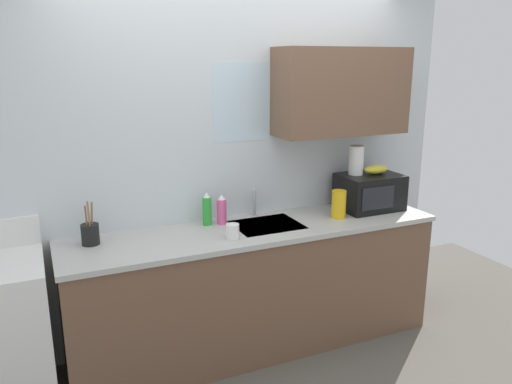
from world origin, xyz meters
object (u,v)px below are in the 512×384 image
(dish_soap_bottle_pink, at_px, (222,210))
(cereal_canister, at_px, (339,204))
(microwave, at_px, (369,192))
(banana_bunch, at_px, (376,169))
(mug_white, at_px, (233,231))
(dish_soap_bottle_green, at_px, (207,210))
(utensil_crock, at_px, (90,234))
(paper_towel_roll, at_px, (356,160))

(dish_soap_bottle_pink, bearing_deg, cereal_canister, -14.78)
(microwave, distance_m, banana_bunch, 0.18)
(banana_bunch, distance_m, mug_white, 1.29)
(dish_soap_bottle_pink, bearing_deg, mug_white, -97.43)
(dish_soap_bottle_pink, height_order, dish_soap_bottle_green, dish_soap_bottle_green)
(microwave, relative_size, dish_soap_bottle_green, 1.97)
(utensil_crock, bearing_deg, paper_towel_roll, -0.58)
(microwave, distance_m, utensil_crock, 2.05)
(paper_towel_roll, xyz_separation_m, cereal_canister, (-0.24, -0.15, -0.28))
(microwave, distance_m, paper_towel_roll, 0.27)
(cereal_canister, height_order, mug_white, cereal_canister)
(dish_soap_bottle_pink, bearing_deg, paper_towel_roll, -3.59)
(paper_towel_roll, relative_size, dish_soap_bottle_green, 0.94)
(dish_soap_bottle_pink, distance_m, utensil_crock, 0.89)
(dish_soap_bottle_pink, xyz_separation_m, utensil_crock, (-0.89, -0.05, -0.03))
(dish_soap_bottle_green, distance_m, utensil_crock, 0.79)
(cereal_canister, bearing_deg, microwave, 16.17)
(cereal_canister, bearing_deg, dish_soap_bottle_pink, 165.22)
(microwave, bearing_deg, dish_soap_bottle_green, 173.64)
(dish_soap_bottle_pink, height_order, cereal_canister, dish_soap_bottle_pink)
(cereal_canister, xyz_separation_m, utensil_crock, (-1.71, 0.17, -0.03))
(paper_towel_roll, distance_m, utensil_crock, 1.97)
(dish_soap_bottle_pink, height_order, mug_white, dish_soap_bottle_pink)
(mug_white, bearing_deg, utensil_crock, 162.92)
(banana_bunch, relative_size, cereal_canister, 0.98)
(mug_white, bearing_deg, banana_bunch, 8.64)
(dish_soap_bottle_green, bearing_deg, mug_white, -79.74)
(microwave, height_order, cereal_canister, microwave)
(paper_towel_roll, bearing_deg, cereal_canister, -147.99)
(dish_soap_bottle_pink, xyz_separation_m, cereal_canister, (0.82, -0.22, 0.00))
(mug_white, xyz_separation_m, utensil_crock, (-0.85, 0.26, 0.02))
(microwave, relative_size, banana_bunch, 2.30)
(mug_white, bearing_deg, dish_soap_bottle_pink, 82.57)
(mug_white, bearing_deg, paper_towel_roll, 12.30)
(microwave, relative_size, paper_towel_roll, 2.09)
(dish_soap_bottle_green, relative_size, utensil_crock, 0.83)
(dish_soap_bottle_green, height_order, utensil_crock, utensil_crock)
(microwave, distance_m, cereal_canister, 0.36)
(banana_bunch, distance_m, cereal_canister, 0.45)
(banana_bunch, relative_size, mug_white, 2.11)
(dish_soap_bottle_green, height_order, cereal_canister, dish_soap_bottle_green)
(dish_soap_bottle_pink, relative_size, utensil_crock, 0.75)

